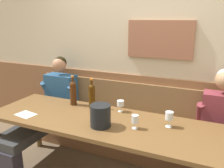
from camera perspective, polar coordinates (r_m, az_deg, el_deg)
The scene contains 13 objects.
room_wall_back at distance 3.08m, azimuth 6.97°, elevation 8.88°, with size 6.80×0.12×2.80m.
wood_wainscot_panel at distance 3.25m, azimuth 6.13°, elevation -6.82°, with size 6.80×0.03×1.04m, color brown.
wall_bench at distance 3.17m, azimuth 4.80°, elevation -12.16°, with size 2.97×0.42×0.94m.
dining_table at distance 2.43m, azimuth -0.37°, elevation -10.71°, with size 2.67×0.79×0.76m.
person_left_seat at distance 3.24m, azimuth -15.76°, elevation -5.94°, with size 0.54×1.24×1.25m.
person_center_right_seat at distance 2.58m, azimuth 24.64°, elevation -12.24°, with size 0.50×1.24×1.26m.
ice_bucket at distance 2.26m, azimuth -2.84°, elevation -7.74°, with size 0.20×0.20×0.22m, color black.
wine_bottle_clear_water at distance 2.70m, azimuth -4.95°, elevation -2.74°, with size 0.08×0.08×0.35m.
wine_bottle_amber_mid at distance 2.83m, azimuth -9.47°, elevation -1.99°, with size 0.08×0.08×0.36m.
wine_glass_by_bottle at distance 2.60m, azimuth 2.09°, elevation -4.83°, with size 0.08×0.08×0.13m.
wine_glass_left_end at distance 2.23m, azimuth 5.63°, elevation -8.67°, with size 0.07×0.07×0.14m.
wine_glass_mid_right at distance 2.31m, azimuth 13.79°, elevation -7.68°, with size 0.08×0.08×0.15m.
tasting_sheet_left_guest at distance 2.72m, azimuth -20.29°, elevation -6.99°, with size 0.21×0.15×0.00m, color white.
Camera 1 is at (0.89, -1.83, 1.76)m, focal length 37.48 mm.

